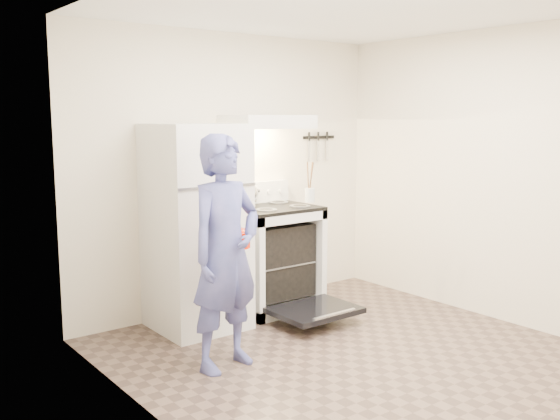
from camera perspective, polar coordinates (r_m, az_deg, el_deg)
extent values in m
plane|color=brown|center=(4.67, 8.24, -13.65)|extent=(3.60, 3.60, 0.00)
cube|color=beige|center=(5.74, -4.49, 3.45)|extent=(3.20, 0.02, 2.50)
cube|color=silver|center=(5.20, -7.68, -1.58)|extent=(0.70, 0.70, 1.70)
cube|color=silver|center=(5.73, -0.68, -4.53)|extent=(0.76, 0.65, 0.92)
cube|color=black|center=(5.65, -0.69, 0.17)|extent=(0.76, 0.65, 0.03)
cube|color=silver|center=(5.86, -2.37, 1.60)|extent=(0.76, 0.07, 0.20)
cube|color=black|center=(5.38, 3.19, -9.14)|extent=(0.70, 0.54, 0.04)
cube|color=slate|center=(5.74, -0.68, -4.73)|extent=(0.60, 0.52, 0.01)
cube|color=silver|center=(5.65, -1.17, 8.06)|extent=(0.76, 0.50, 0.12)
cube|color=black|center=(6.35, 3.57, 6.65)|extent=(0.40, 0.02, 0.03)
cylinder|color=olive|center=(5.71, -0.68, -4.64)|extent=(0.36, 0.36, 0.02)
cylinder|color=silver|center=(5.72, 2.75, 1.38)|extent=(0.10, 0.10, 0.13)
imported|color=navy|center=(4.34, -5.00, -3.94)|extent=(0.66, 0.50, 1.64)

